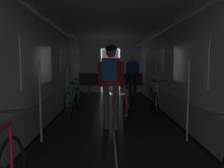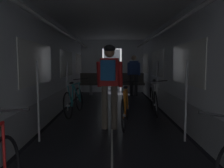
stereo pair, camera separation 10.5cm
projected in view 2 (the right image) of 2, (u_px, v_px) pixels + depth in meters
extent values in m
cube|color=black|center=(49.00, 124.00, 5.17)|extent=(0.08, 11.50, 0.01)
cube|color=black|center=(175.00, 124.00, 5.17)|extent=(0.08, 11.50, 0.01)
cube|color=beige|center=(112.00, 124.00, 5.17)|extent=(0.03, 11.27, 0.00)
cube|color=#9EA0A5|center=(44.00, 111.00, 5.14)|extent=(0.12, 11.50, 0.60)
cube|color=silver|center=(43.00, 56.00, 5.03)|extent=(0.12, 11.50, 1.85)
cube|color=white|center=(38.00, 64.00, 4.47)|extent=(0.02, 1.90, 0.80)
cube|color=white|center=(67.00, 64.00, 7.34)|extent=(0.02, 1.90, 0.80)
cube|color=white|center=(79.00, 64.00, 10.20)|extent=(0.02, 1.90, 0.80)
cube|color=yellow|center=(48.00, 64.00, 5.17)|extent=(0.01, 0.20, 0.28)
cylinder|color=white|center=(58.00, 29.00, 4.98)|extent=(0.07, 11.04, 0.07)
cylinder|color=#B7BABF|center=(38.00, 102.00, 3.96)|extent=(0.04, 0.04, 1.40)
cylinder|color=#B7BABF|center=(67.00, 87.00, 6.55)|extent=(0.04, 0.04, 1.40)
cube|color=#9EA0A5|center=(180.00, 111.00, 5.14)|extent=(0.12, 11.50, 0.60)
cube|color=silver|center=(181.00, 56.00, 5.03)|extent=(0.12, 11.50, 1.85)
cube|color=white|center=(186.00, 64.00, 4.48)|extent=(0.02, 1.90, 0.80)
cube|color=white|center=(157.00, 64.00, 7.34)|extent=(0.02, 1.90, 0.80)
cube|color=white|center=(145.00, 64.00, 10.20)|extent=(0.02, 1.90, 0.80)
cube|color=yellow|center=(182.00, 64.00, 4.78)|extent=(0.01, 0.20, 0.28)
cylinder|color=white|center=(166.00, 29.00, 4.98)|extent=(0.07, 11.04, 0.07)
cylinder|color=#B7BABF|center=(186.00, 102.00, 3.96)|extent=(0.04, 0.04, 1.40)
cylinder|color=#B7BABF|center=(157.00, 87.00, 6.55)|extent=(0.04, 0.04, 1.40)
cube|color=silver|center=(92.00, 66.00, 10.85)|extent=(1.00, 0.12, 2.45)
cube|color=silver|center=(132.00, 66.00, 10.85)|extent=(1.00, 0.12, 2.45)
cube|color=silver|center=(112.00, 44.00, 10.75)|extent=(0.90, 0.12, 0.40)
cube|color=#4C4F54|center=(112.00, 70.00, 11.56)|extent=(0.81, 0.04, 2.05)
cube|color=white|center=(112.00, 9.00, 4.94)|extent=(3.14, 11.62, 0.12)
cylinder|color=gray|center=(91.00, 90.00, 9.88)|extent=(0.12, 0.12, 0.44)
cube|color=#47423D|center=(91.00, 84.00, 9.85)|extent=(0.96, 0.44, 0.10)
cube|color=#47423D|center=(91.00, 78.00, 10.02)|extent=(0.96, 0.08, 0.40)
torus|color=gray|center=(81.00, 73.00, 10.03)|extent=(0.14, 0.14, 0.02)
cylinder|color=gray|center=(133.00, 90.00, 9.88)|extent=(0.12, 0.12, 0.44)
cube|color=#47423D|center=(133.00, 84.00, 9.86)|extent=(0.96, 0.44, 0.10)
cube|color=#47423D|center=(133.00, 78.00, 10.02)|extent=(0.96, 0.08, 0.40)
torus|color=gray|center=(123.00, 73.00, 10.03)|extent=(0.14, 0.14, 0.02)
cylinder|color=red|center=(4.00, 147.00, 2.14)|extent=(0.06, 0.09, 0.49)
cylinder|color=black|center=(6.00, 111.00, 2.13)|extent=(0.44, 0.03, 0.05)
torus|color=black|center=(68.00, 106.00, 5.59)|extent=(0.19, 0.68, 0.67)
cylinder|color=#B2B2B7|center=(68.00, 106.00, 5.59)|extent=(0.10, 0.06, 0.06)
torus|color=black|center=(79.00, 99.00, 6.60)|extent=(0.19, 0.68, 0.67)
cylinder|color=#B2B2B7|center=(79.00, 99.00, 6.60)|extent=(0.10, 0.06, 0.06)
cylinder|color=teal|center=(77.00, 93.00, 6.27)|extent=(0.16, 0.53, 0.56)
cylinder|color=teal|center=(72.00, 95.00, 5.86)|extent=(0.06, 0.35, 0.55)
cylinder|color=teal|center=(76.00, 84.00, 6.09)|extent=(0.14, 0.82, 0.04)
cylinder|color=teal|center=(70.00, 95.00, 5.64)|extent=(0.09, 0.16, 0.49)
cylinder|color=teal|center=(71.00, 105.00, 5.82)|extent=(0.08, 0.45, 0.07)
cylinder|color=teal|center=(79.00, 91.00, 6.55)|extent=(0.08, 0.10, 0.49)
cylinder|color=black|center=(73.00, 104.00, 6.04)|extent=(0.05, 0.17, 0.17)
ellipsoid|color=black|center=(71.00, 83.00, 5.66)|extent=(0.12, 0.25, 0.07)
cylinder|color=black|center=(81.00, 79.00, 6.53)|extent=(0.44, 0.08, 0.07)
torus|color=black|center=(152.00, 98.00, 6.73)|extent=(0.14, 0.67, 0.67)
cylinder|color=#B2B2B7|center=(152.00, 98.00, 6.73)|extent=(0.10, 0.06, 0.06)
torus|color=black|center=(156.00, 105.00, 5.71)|extent=(0.14, 0.67, 0.67)
cylinder|color=#B2B2B7|center=(156.00, 105.00, 5.71)|extent=(0.10, 0.06, 0.06)
cylinder|color=silver|center=(155.00, 94.00, 6.00)|extent=(0.05, 0.54, 0.56)
cylinder|color=silver|center=(154.00, 92.00, 6.41)|extent=(0.10, 0.34, 0.55)
cylinder|color=silver|center=(156.00, 84.00, 6.13)|extent=(0.10, 0.82, 0.04)
cylinder|color=silver|center=(153.00, 91.00, 6.63)|extent=(0.06, 0.17, 0.49)
cylinder|color=silver|center=(153.00, 100.00, 6.50)|extent=(0.06, 0.45, 0.07)
cylinder|color=silver|center=(157.00, 95.00, 5.72)|extent=(0.08, 0.09, 0.49)
cylinder|color=black|center=(153.00, 103.00, 6.28)|extent=(0.04, 0.17, 0.17)
ellipsoid|color=black|center=(154.00, 80.00, 6.56)|extent=(0.11, 0.25, 0.07)
cylinder|color=black|center=(158.00, 81.00, 5.67)|extent=(0.44, 0.06, 0.06)
cylinder|color=brown|center=(105.00, 107.00, 4.77)|extent=(0.13, 0.13, 0.90)
cylinder|color=brown|center=(114.00, 107.00, 4.75)|extent=(0.13, 0.13, 0.90)
cube|color=red|center=(110.00, 72.00, 4.69)|extent=(0.39, 0.27, 0.56)
cylinder|color=red|center=(99.00, 74.00, 4.75)|extent=(0.12, 0.21, 0.53)
cylinder|color=red|center=(120.00, 74.00, 4.69)|extent=(0.12, 0.21, 0.53)
sphere|color=#9E7051|center=(110.00, 52.00, 4.66)|extent=(0.21, 0.21, 0.21)
ellipsoid|color=black|center=(110.00, 49.00, 4.65)|extent=(0.28, 0.31, 0.16)
cube|color=#1E5693|center=(108.00, 70.00, 4.52)|extent=(0.30, 0.20, 0.40)
torus|color=black|center=(123.00, 116.00, 4.51)|extent=(0.16, 0.67, 0.67)
cylinder|color=#B2B2B7|center=(123.00, 116.00, 4.51)|extent=(0.10, 0.06, 0.06)
torus|color=black|center=(127.00, 106.00, 5.52)|extent=(0.16, 0.67, 0.67)
cylinder|color=#B2B2B7|center=(127.00, 106.00, 5.52)|extent=(0.10, 0.06, 0.06)
cylinder|color=orange|center=(126.00, 99.00, 5.19)|extent=(0.14, 0.54, 0.56)
cylinder|color=orange|center=(125.00, 102.00, 4.78)|extent=(0.05, 0.35, 0.55)
cylinder|color=orange|center=(127.00, 88.00, 5.01)|extent=(0.14, 0.82, 0.04)
cylinder|color=orange|center=(124.00, 103.00, 4.56)|extent=(0.07, 0.16, 0.49)
cylinder|color=orange|center=(124.00, 114.00, 4.74)|extent=(0.08, 0.45, 0.07)
cylinder|color=orange|center=(127.00, 96.00, 5.47)|extent=(0.05, 0.09, 0.49)
cylinder|color=black|center=(125.00, 113.00, 4.96)|extent=(0.04, 0.17, 0.17)
ellipsoid|color=black|center=(126.00, 87.00, 4.58)|extent=(0.12, 0.25, 0.07)
cylinder|color=black|center=(128.00, 82.00, 5.45)|extent=(0.44, 0.08, 0.05)
cylinder|color=#2D2D33|center=(136.00, 85.00, 9.56)|extent=(0.13, 0.13, 0.90)
cylinder|color=#2D2D33|center=(131.00, 85.00, 9.56)|extent=(0.13, 0.13, 0.90)
cube|color=#2D4C99|center=(134.00, 68.00, 9.50)|extent=(0.36, 0.22, 0.56)
cylinder|color=#2D4C99|center=(139.00, 69.00, 9.48)|extent=(0.09, 0.20, 0.53)
cylinder|color=#2D4C99|center=(128.00, 69.00, 9.48)|extent=(0.09, 0.20, 0.53)
sphere|color=beige|center=(134.00, 58.00, 9.46)|extent=(0.21, 0.21, 0.21)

